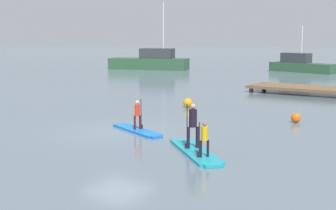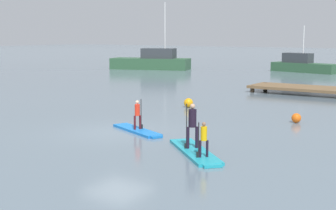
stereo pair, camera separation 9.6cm
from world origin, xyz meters
name	(u,v)px [view 1 (the left image)]	position (x,y,z in m)	size (l,w,h in m)	color
ground_plane	(117,132)	(0.00, 0.00, 0.00)	(240.00, 240.00, 0.00)	slate
paddleboard_near	(138,130)	(0.64, 0.54, 0.05)	(3.08, 1.77, 0.10)	blue
paddler_child_solo	(138,113)	(0.64, 0.55, 0.77)	(0.27, 0.39, 1.23)	#4C1419
paddleboard_far	(196,152)	(4.42, -1.25, 0.05)	(3.23, 3.03, 0.10)	#1E9EB2
paddler_adult	(193,123)	(4.16, -1.02, 0.98)	(0.39, 0.40, 1.54)	black
paddler_child_front	(204,137)	(5.08, -1.87, 0.73)	(0.31, 0.33, 1.13)	black
fishing_boat_green_midground	(301,65)	(-3.75, 34.50, 0.72)	(7.18, 3.22, 4.77)	#2D5638
motor_boat_small_navy	(151,62)	(-19.11, 29.14, 0.87)	(9.18, 5.29, 7.37)	#2D5638
floating_dock	(329,90)	(3.98, 16.67, 0.38)	(10.46, 2.88, 0.47)	brown
mooring_buoy_near	(296,118)	(5.36, 6.07, 0.22)	(0.43, 0.43, 0.43)	orange
mooring_buoy_mid	(188,103)	(-1.04, 7.29, 0.25)	(0.50, 0.50, 0.50)	orange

